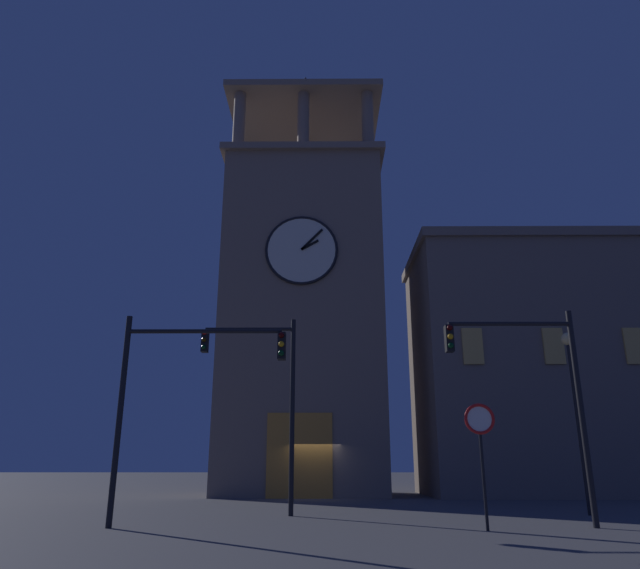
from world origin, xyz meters
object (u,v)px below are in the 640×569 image
clocktower (303,314)px  traffic_signal_far (178,379)px  street_lamp (574,387)px  no_horn_sign (480,429)px  traffic_signal_mid (264,382)px  traffic_signal_near (535,377)px  adjacent_wing_building (599,367)px

clocktower → traffic_signal_far: (2.78, 17.02, -6.23)m
street_lamp → clocktower: bearing=-53.5°
street_lamp → no_horn_sign: street_lamp is taller
street_lamp → traffic_signal_mid: bearing=1.6°
clocktower → traffic_signal_near: 19.29m
traffic_signal_far → no_horn_sign: (-7.94, 0.62, -1.36)m
adjacent_wing_building → traffic_signal_mid: adjacent_wing_building is taller
adjacent_wing_building → no_horn_sign: size_ratio=6.67×
adjacent_wing_building → traffic_signal_far: size_ratio=3.68×
clocktower → traffic_signal_near: clocktower is taller
clocktower → traffic_signal_mid: bearing=86.5°
traffic_signal_mid → no_horn_sign: 7.57m
traffic_signal_near → traffic_signal_far: traffic_signal_near is taller
street_lamp → no_horn_sign: size_ratio=1.94×
street_lamp → no_horn_sign: bearing=45.7°
clocktower → adjacent_wing_building: size_ratio=1.29×
traffic_signal_near → no_horn_sign: 2.41m
adjacent_wing_building → street_lamp: bearing=61.1°
no_horn_sign → traffic_signal_far: bearing=-4.4°
adjacent_wing_building → traffic_signal_near: size_ratio=3.57×
adjacent_wing_building → traffic_signal_far: (19.29, 16.41, -3.00)m
clocktower → traffic_signal_mid: clocktower is taller
clocktower → traffic_signal_mid: size_ratio=4.15×
clocktower → street_lamp: (-9.65, 13.04, -5.93)m
traffic_signal_near → adjacent_wing_building: bearing=-120.4°
clocktower → no_horn_sign: (-5.17, 17.63, -7.59)m
traffic_signal_mid → traffic_signal_near: bearing=155.4°
no_horn_sign → traffic_signal_mid: bearing=-35.7°
traffic_signal_near → street_lamp: 4.71m
adjacent_wing_building → traffic_signal_near: adjacent_wing_building is taller
traffic_signal_near → traffic_signal_mid: size_ratio=0.90×
traffic_signal_far → adjacent_wing_building: bearing=-139.6°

